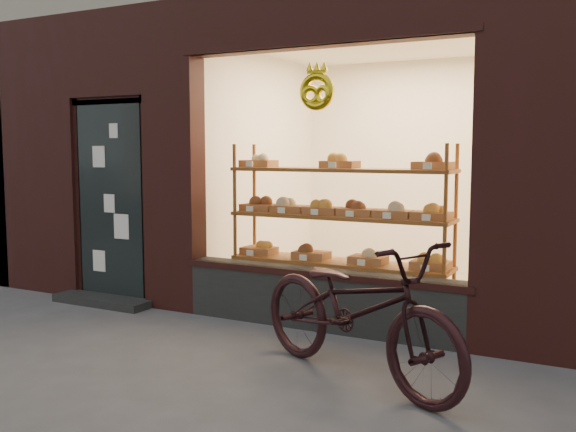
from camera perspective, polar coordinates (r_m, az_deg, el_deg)
The scene contains 3 objects.
ground at distance 4.55m, azimuth -14.28°, elevation -15.45°, with size 90.00×90.00×0.00m, color #4C4C4C.
display_shelf at distance 6.23m, azimuth 4.58°, elevation -1.39°, with size 2.20×0.45×1.70m.
bicycle at distance 4.62m, azimuth 6.09°, elevation -8.21°, with size 0.69×1.98×1.04m, color black.
Camera 1 is at (2.86, -3.14, 1.65)m, focal length 40.00 mm.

